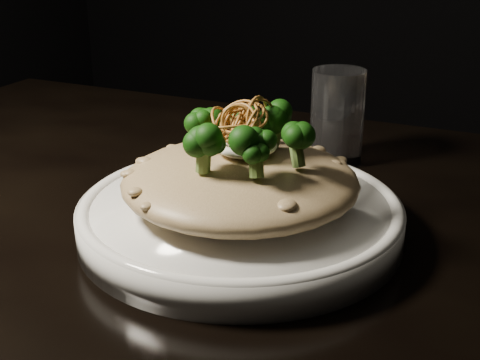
{
  "coord_description": "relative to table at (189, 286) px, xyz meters",
  "views": [
    {
      "loc": [
        0.3,
        -0.54,
        1.04
      ],
      "look_at": [
        0.07,
        -0.02,
        0.81
      ],
      "focal_mm": 50.0,
      "sensor_mm": 36.0,
      "label": 1
    }
  ],
  "objects": [
    {
      "name": "risotto",
      "position": [
        0.07,
        -0.02,
        0.14
      ],
      "size": [
        0.22,
        0.22,
        0.05
      ],
      "primitive_type": "ellipsoid",
      "color": "brown",
      "rests_on": "plate"
    },
    {
      "name": "broccoli",
      "position": [
        0.07,
        -0.02,
        0.19
      ],
      "size": [
        0.13,
        0.13,
        0.05
      ],
      "primitive_type": null,
      "color": "black",
      "rests_on": "risotto"
    },
    {
      "name": "plate",
      "position": [
        0.07,
        -0.02,
        0.1
      ],
      "size": [
        0.3,
        0.3,
        0.03
      ],
      "primitive_type": "cylinder",
      "color": "white",
      "rests_on": "table"
    },
    {
      "name": "drinking_glass",
      "position": [
        0.09,
        0.22,
        0.14
      ],
      "size": [
        0.07,
        0.07,
        0.11
      ],
      "primitive_type": "cylinder",
      "rotation": [
        0.0,
        0.0,
        0.12
      ],
      "color": "white",
      "rests_on": "table"
    },
    {
      "name": "shallots",
      "position": [
        0.07,
        -0.01,
        0.2
      ],
      "size": [
        0.06,
        0.06,
        0.04
      ],
      "primitive_type": null,
      "color": "brown",
      "rests_on": "cheese"
    },
    {
      "name": "table",
      "position": [
        0.0,
        0.0,
        0.0
      ],
      "size": [
        1.1,
        0.8,
        0.75
      ],
      "color": "black",
      "rests_on": "ground"
    },
    {
      "name": "cheese",
      "position": [
        0.07,
        -0.01,
        0.17
      ],
      "size": [
        0.06,
        0.06,
        0.02
      ],
      "primitive_type": "ellipsoid",
      "color": "white",
      "rests_on": "risotto"
    }
  ]
}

